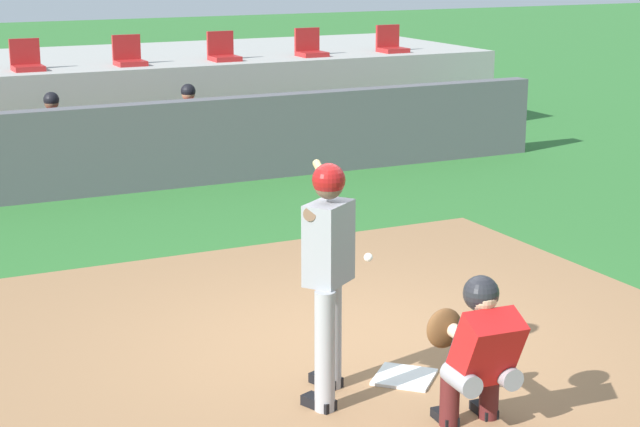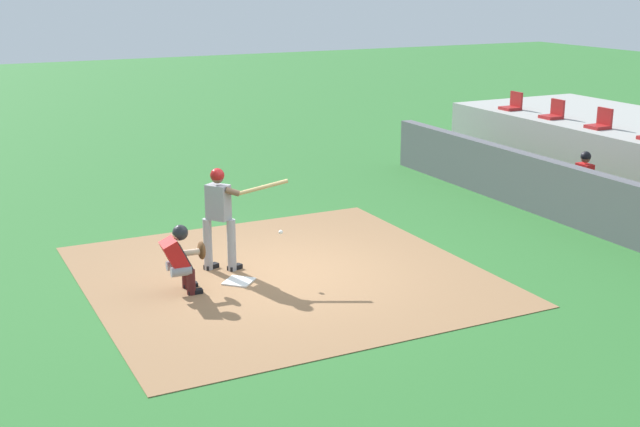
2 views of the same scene
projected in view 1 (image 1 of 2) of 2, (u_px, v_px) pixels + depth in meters
ground_plane at (356, 346)px, 8.97m from camera, size 80.00×80.00×0.00m
dirt_infield at (356, 345)px, 8.97m from camera, size 6.40×6.40×0.01m
home_plate at (404, 377)px, 8.27m from camera, size 0.62×0.62×0.02m
batter_at_plate at (328, 266)px, 7.69m from camera, size 0.71×1.37×1.80m
catcher_crouched at (477, 347)px, 7.30m from camera, size 0.50×2.07×1.13m
dugout_wall at (134, 148)px, 14.48m from camera, size 13.00×0.30×1.20m
dugout_bench at (115, 161)px, 15.44m from camera, size 11.80×0.44×0.45m
dugout_player_0 at (56, 137)px, 14.82m from camera, size 0.49×0.70×1.30m
dugout_player_1 at (192, 127)px, 15.68m from camera, size 0.49×0.70×1.30m
stands_platform at (60, 99)px, 18.28m from camera, size 15.00×4.40×1.40m
stadium_seat_3 at (27, 62)px, 16.40m from camera, size 0.46×0.46×0.48m
stadium_seat_4 at (129, 57)px, 17.10m from camera, size 0.46×0.46×0.48m
stadium_seat_5 at (223, 52)px, 17.79m from camera, size 0.46×0.46×0.48m
stadium_seat_6 at (310, 48)px, 18.48m from camera, size 0.46×0.46×0.48m
stadium_seat_7 at (391, 44)px, 19.18m from camera, size 0.46×0.46×0.48m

